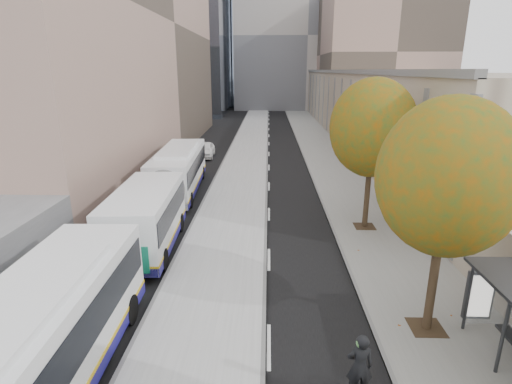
{
  "coord_description": "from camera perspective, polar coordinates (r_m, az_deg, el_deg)",
  "views": [
    {
      "loc": [
        -1.73,
        1.44,
        8.3
      ],
      "look_at": [
        -2.31,
        20.37,
        2.5
      ],
      "focal_mm": 28.0,
      "sensor_mm": 36.0,
      "label": 1
    }
  ],
  "objects": [
    {
      "name": "bus_platform",
      "position": [
        34.62,
        -1.84,
        3.28
      ],
      "size": [
        4.25,
        150.0,
        0.15
      ],
      "primitive_type": "cube",
      "color": "#B0B0B0",
      "rests_on": "ground"
    },
    {
      "name": "sidewalk",
      "position": [
        35.05,
        11.35,
        3.06
      ],
      "size": [
        4.75,
        150.0,
        0.08
      ],
      "primitive_type": "cube",
      "color": "gray",
      "rests_on": "ground"
    },
    {
      "name": "building_tan",
      "position": [
        65.03,
        17.56,
        12.48
      ],
      "size": [
        18.0,
        92.0,
        8.0
      ],
      "primitive_type": "cube",
      "color": "gray",
      "rests_on": "ground"
    },
    {
      "name": "building_midrise",
      "position": [
        44.88,
        -27.72,
        20.59
      ],
      "size": [
        24.0,
        46.0,
        25.0
      ],
      "primitive_type": "cube",
      "color": "tan",
      "rests_on": "ground"
    },
    {
      "name": "building_far_block",
      "position": [
        95.11,
        6.88,
        20.96
      ],
      "size": [
        30.0,
        18.0,
        30.0
      ],
      "primitive_type": "cube",
      "color": "#AAA29B",
      "rests_on": "ground"
    },
    {
      "name": "tree_c",
      "position": [
        13.09,
        25.74,
        1.83
      ],
      "size": [
        4.2,
        4.2,
        7.28
      ],
      "color": "#2D2314",
      "rests_on": "sidewalk"
    },
    {
      "name": "tree_d",
      "position": [
        21.43,
        16.34,
        8.75
      ],
      "size": [
        4.4,
        4.4,
        7.6
      ],
      "color": "#2D2314",
      "rests_on": "sidewalk"
    },
    {
      "name": "bus_far",
      "position": [
        24.66,
        -12.47,
        0.92
      ],
      "size": [
        3.48,
        17.97,
        2.98
      ],
      "rotation": [
        0.0,
        0.0,
        0.05
      ],
      "color": "white",
      "rests_on": "ground"
    },
    {
      "name": "cyclist",
      "position": [
        11.28,
        14.37,
        -25.03
      ],
      "size": [
        0.66,
        1.78,
        2.27
      ],
      "rotation": [
        0.0,
        0.0,
        -0.0
      ],
      "color": "black",
      "rests_on": "ground"
    },
    {
      "name": "distant_car",
      "position": [
        40.12,
        -7.3,
        6.02
      ],
      "size": [
        1.9,
        4.36,
        1.46
      ],
      "primitive_type": "imported",
      "rotation": [
        0.0,
        0.0,
        0.04
      ],
      "color": "white",
      "rests_on": "ground"
    }
  ]
}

